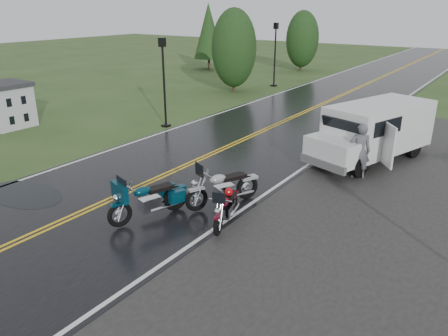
# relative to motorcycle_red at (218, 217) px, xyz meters

# --- Properties ---
(ground) EXTENTS (120.00, 120.00, 0.00)m
(ground) POSITION_rel_motorcycle_red_xyz_m (-4.10, 0.18, -0.58)
(ground) COLOR #2D471E
(ground) RESTS_ON ground
(road) EXTENTS (8.00, 100.00, 0.04)m
(road) POSITION_rel_motorcycle_red_xyz_m (-4.10, 10.18, -0.56)
(road) COLOR black
(road) RESTS_ON ground
(motorcycle_red) EXTENTS (1.28, 2.10, 1.17)m
(motorcycle_red) POSITION_rel_motorcycle_red_xyz_m (0.00, 0.00, 0.00)
(motorcycle_red) COLOR #5D0A1D
(motorcycle_red) RESTS_ON ground
(motorcycle_teal) EXTENTS (1.58, 2.57, 1.43)m
(motorcycle_teal) POSITION_rel_motorcycle_red_xyz_m (-2.46, -1.13, 0.13)
(motorcycle_teal) COLOR #052D3C
(motorcycle_teal) RESTS_ON ground
(motorcycle_silver) EXTENTS (1.82, 2.59, 1.44)m
(motorcycle_silver) POSITION_rel_motorcycle_red_xyz_m (-1.34, 0.82, 0.14)
(motorcycle_silver) COLOR #9B9CA2
(motorcycle_silver) RESTS_ON ground
(van_white) EXTENTS (3.85, 6.16, 2.27)m
(van_white) POSITION_rel_motorcycle_red_xyz_m (-0.01, 6.83, 0.55)
(van_white) COLOR silver
(van_white) RESTS_ON ground
(person_at_van) EXTENTS (0.84, 0.69, 1.96)m
(person_at_van) POSITION_rel_motorcycle_red_xyz_m (1.64, 6.21, 0.40)
(person_at_van) COLOR #535157
(person_at_van) RESTS_ON ground
(lamp_post_near_left) EXTENTS (0.37, 0.37, 4.36)m
(lamp_post_near_left) POSITION_rel_motorcycle_red_xyz_m (-8.59, 7.65, 1.59)
(lamp_post_near_left) COLOR black
(lamp_post_near_left) RESTS_ON ground
(lamp_post_far_left) EXTENTS (0.39, 0.39, 4.60)m
(lamp_post_far_left) POSITION_rel_motorcycle_red_xyz_m (-9.65, 20.98, 1.72)
(lamp_post_far_left) COLOR black
(lamp_post_far_left) RESTS_ON ground
(tree_left_mid) EXTENTS (3.07, 3.07, 4.80)m
(tree_left_mid) POSITION_rel_motorcycle_red_xyz_m (-10.92, 17.43, 1.82)
(tree_left_mid) COLOR #1E3D19
(tree_left_mid) RESTS_ON ground
(tree_left_far) EXTENTS (2.96, 2.96, 4.56)m
(tree_left_far) POSITION_rel_motorcycle_red_xyz_m (-11.51, 29.66, 1.69)
(tree_left_far) COLOR #1E3D19
(tree_left_far) RESTS_ON ground
(pine_left_far) EXTENTS (2.78, 2.78, 5.80)m
(pine_left_far) POSITION_rel_motorcycle_red_xyz_m (-19.13, 25.68, 2.31)
(pine_left_far) COLOR #1E3D19
(pine_left_far) RESTS_ON ground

